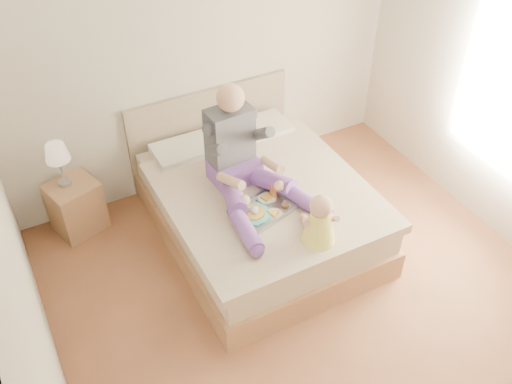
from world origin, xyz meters
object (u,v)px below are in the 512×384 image
nightstand (76,207)px  tray (262,208)px  bed (255,203)px  adult (243,161)px  baby (319,222)px

nightstand → tray: 1.82m
bed → nightstand: bed is taller
bed → adult: size_ratio=1.86×
tray → baby: (0.23, -0.50, 0.15)m
nightstand → tray: bearing=-58.4°
adult → baby: size_ratio=2.63×
tray → nightstand: bearing=121.8°
baby → bed: bearing=109.5°
bed → tray: 0.53m
bed → adult: (-0.15, -0.05, 0.57)m
adult → tray: adult is taller
tray → baby: baby is taller
bed → nightstand: (-1.47, 0.80, -0.06)m
bed → baby: (0.08, -0.89, 0.47)m
baby → tray: bearing=129.0°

